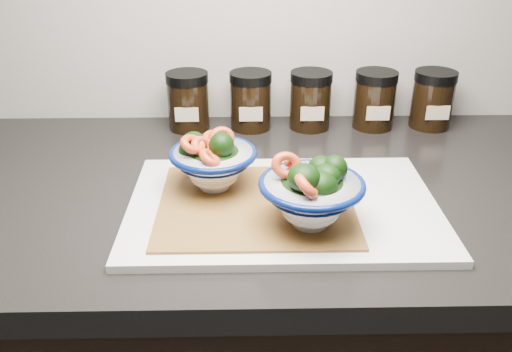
{
  "coord_description": "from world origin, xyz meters",
  "views": [
    {
      "loc": [
        -0.04,
        0.68,
        1.31
      ],
      "look_at": [
        -0.02,
        1.36,
        0.96
      ],
      "focal_mm": 38.0,
      "sensor_mm": 36.0,
      "label": 1
    }
  ],
  "objects_px": {
    "bowl_left": "(212,162)",
    "spice_jar_d": "(375,100)",
    "spice_jar_b": "(251,100)",
    "bowl_right": "(312,194)",
    "cutting_board": "(283,206)",
    "spice_jar_e": "(433,99)",
    "spice_jar_c": "(310,100)",
    "spice_jar_a": "(188,101)"
  },
  "relations": [
    {
      "from": "bowl_right",
      "to": "spice_jar_c",
      "type": "xyz_separation_m",
      "value": [
        0.04,
        0.39,
        -0.01
      ]
    },
    {
      "from": "spice_jar_e",
      "to": "spice_jar_a",
      "type": "bearing_deg",
      "value": 180.0
    },
    {
      "from": "spice_jar_d",
      "to": "bowl_right",
      "type": "bearing_deg",
      "value": -113.38
    },
    {
      "from": "spice_jar_d",
      "to": "spice_jar_c",
      "type": "bearing_deg",
      "value": 180.0
    },
    {
      "from": "bowl_right",
      "to": "spice_jar_d",
      "type": "distance_m",
      "value": 0.42
    },
    {
      "from": "bowl_right",
      "to": "spice_jar_c",
      "type": "bearing_deg",
      "value": 83.97
    },
    {
      "from": "spice_jar_d",
      "to": "spice_jar_e",
      "type": "bearing_deg",
      "value": 0.0
    },
    {
      "from": "spice_jar_b",
      "to": "spice_jar_c",
      "type": "bearing_deg",
      "value": 0.0
    },
    {
      "from": "spice_jar_b",
      "to": "spice_jar_d",
      "type": "height_order",
      "value": "same"
    },
    {
      "from": "cutting_board",
      "to": "spice_jar_b",
      "type": "relative_size",
      "value": 3.98
    },
    {
      "from": "spice_jar_d",
      "to": "cutting_board",
      "type": "bearing_deg",
      "value": -121.77
    },
    {
      "from": "spice_jar_a",
      "to": "spice_jar_d",
      "type": "bearing_deg",
      "value": 0.0
    },
    {
      "from": "cutting_board",
      "to": "spice_jar_d",
      "type": "bearing_deg",
      "value": 58.23
    },
    {
      "from": "bowl_left",
      "to": "spice_jar_e",
      "type": "bearing_deg",
      "value": 33.64
    },
    {
      "from": "cutting_board",
      "to": "spice_jar_e",
      "type": "relative_size",
      "value": 3.98
    },
    {
      "from": "spice_jar_a",
      "to": "spice_jar_c",
      "type": "height_order",
      "value": "same"
    },
    {
      "from": "bowl_right",
      "to": "spice_jar_a",
      "type": "xyz_separation_m",
      "value": [
        -0.2,
        0.39,
        -0.01
      ]
    },
    {
      "from": "spice_jar_b",
      "to": "cutting_board",
      "type": "bearing_deg",
      "value": -82.35
    },
    {
      "from": "bowl_left",
      "to": "spice_jar_d",
      "type": "xyz_separation_m",
      "value": [
        0.3,
        0.28,
        -0.0
      ]
    },
    {
      "from": "spice_jar_a",
      "to": "spice_jar_b",
      "type": "relative_size",
      "value": 1.0
    },
    {
      "from": "spice_jar_a",
      "to": "spice_jar_d",
      "type": "distance_m",
      "value": 0.37
    },
    {
      "from": "cutting_board",
      "to": "spice_jar_a",
      "type": "bearing_deg",
      "value": 117.11
    },
    {
      "from": "bowl_left",
      "to": "spice_jar_d",
      "type": "height_order",
      "value": "bowl_left"
    },
    {
      "from": "bowl_left",
      "to": "bowl_right",
      "type": "xyz_separation_m",
      "value": [
        0.14,
        -0.11,
        0.0
      ]
    },
    {
      "from": "bowl_left",
      "to": "spice_jar_a",
      "type": "bearing_deg",
      "value": 102.45
    },
    {
      "from": "spice_jar_e",
      "to": "bowl_left",
      "type": "bearing_deg",
      "value": -146.36
    },
    {
      "from": "spice_jar_a",
      "to": "spice_jar_c",
      "type": "bearing_deg",
      "value": 0.0
    },
    {
      "from": "cutting_board",
      "to": "spice_jar_c",
      "type": "bearing_deg",
      "value": 77.14
    },
    {
      "from": "spice_jar_c",
      "to": "cutting_board",
      "type": "bearing_deg",
      "value": -102.86
    },
    {
      "from": "spice_jar_a",
      "to": "spice_jar_e",
      "type": "xyz_separation_m",
      "value": [
        0.48,
        0.0,
        0.0
      ]
    },
    {
      "from": "spice_jar_d",
      "to": "spice_jar_a",
      "type": "bearing_deg",
      "value": 180.0
    },
    {
      "from": "cutting_board",
      "to": "bowl_right",
      "type": "relative_size",
      "value": 3.18
    },
    {
      "from": "cutting_board",
      "to": "bowl_right",
      "type": "xyz_separation_m",
      "value": [
        0.03,
        -0.06,
        0.06
      ]
    },
    {
      "from": "spice_jar_c",
      "to": "spice_jar_d",
      "type": "xyz_separation_m",
      "value": [
        0.13,
        0.0,
        0.0
      ]
    },
    {
      "from": "spice_jar_b",
      "to": "spice_jar_d",
      "type": "relative_size",
      "value": 1.0
    },
    {
      "from": "cutting_board",
      "to": "spice_jar_e",
      "type": "height_order",
      "value": "spice_jar_e"
    },
    {
      "from": "cutting_board",
      "to": "spice_jar_b",
      "type": "xyz_separation_m",
      "value": [
        -0.04,
        0.32,
        0.05
      ]
    },
    {
      "from": "bowl_left",
      "to": "spice_jar_b",
      "type": "bearing_deg",
      "value": 77.75
    },
    {
      "from": "bowl_left",
      "to": "spice_jar_d",
      "type": "distance_m",
      "value": 0.41
    },
    {
      "from": "bowl_left",
      "to": "bowl_right",
      "type": "distance_m",
      "value": 0.17
    },
    {
      "from": "spice_jar_a",
      "to": "spice_jar_b",
      "type": "height_order",
      "value": "same"
    },
    {
      "from": "spice_jar_e",
      "to": "bowl_right",
      "type": "bearing_deg",
      "value": -126.09
    }
  ]
}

